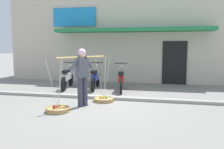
{
  "coord_description": "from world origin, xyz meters",
  "views": [
    {
      "loc": [
        1.72,
        -6.74,
        1.76
      ],
      "look_at": [
        0.12,
        0.6,
        0.85
      ],
      "focal_mm": 37.41,
      "sensor_mm": 36.0,
      "label": 1
    }
  ],
  "objects": [
    {
      "name": "motorcycle_third_in_row",
      "position": [
        0.12,
        2.26,
        0.45
      ],
      "size": [
        0.55,
        1.81,
        1.09
      ],
      "color": "black",
      "rests_on": "ground"
    },
    {
      "name": "ground_plane",
      "position": [
        0.0,
        0.0,
        0.0
      ],
      "size": [
        90.0,
        90.0,
        0.0
      ],
      "primitive_type": "plane",
      "color": "gray"
    },
    {
      "name": "sidewalk_curb",
      "position": [
        0.0,
        0.7,
        0.05
      ],
      "size": [
        20.0,
        0.24,
        0.1
      ],
      "primitive_type": "cube",
      "color": "gray",
      "rests_on": "ground"
    },
    {
      "name": "motorcycle_nearest_shop",
      "position": [
        -2.16,
        2.26,
        0.45
      ],
      "size": [
        0.54,
        1.81,
        1.09
      ],
      "color": "black",
      "rests_on": "ground"
    },
    {
      "name": "fruit_basket_right_side",
      "position": [
        -0.11,
        0.37,
        0.07
      ],
      "size": [
        0.67,
        0.67,
        1.45
      ],
      "color": "tan",
      "rests_on": "ground"
    },
    {
      "name": "fruit_basket_left_side",
      "position": [
        -1.03,
        -1.04,
        0.07
      ],
      "size": [
        0.67,
        0.67,
        1.45
      ],
      "color": "tan",
      "rests_on": "ground"
    },
    {
      "name": "motorcycle_second_in_row",
      "position": [
        -0.98,
        2.4,
        0.45
      ],
      "size": [
        0.54,
        1.82,
        1.09
      ],
      "color": "black",
      "rests_on": "ground"
    },
    {
      "name": "storefront_building",
      "position": [
        0.3,
        6.93,
        2.1
      ],
      "size": [
        13.0,
        6.0,
        4.2
      ],
      "color": "beige",
      "rests_on": "ground"
    },
    {
      "name": "fruit_vendor",
      "position": [
        -0.57,
        -0.34,
        0.98
      ],
      "size": [
        0.96,
        1.44,
        1.7
      ],
      "color": "#38384C",
      "rests_on": "ground"
    }
  ]
}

